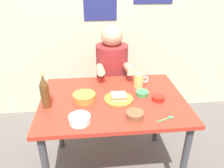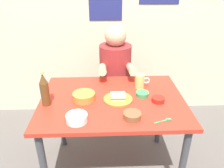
# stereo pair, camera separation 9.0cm
# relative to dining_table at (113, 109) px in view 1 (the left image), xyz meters

# --- Properties ---
(ground_plane) EXTENTS (6.00, 6.00, 0.00)m
(ground_plane) POSITION_rel_dining_table_xyz_m (0.00, 0.00, -0.65)
(ground_plane) COLOR #59544F
(wall_back) EXTENTS (4.40, 0.09, 2.60)m
(wall_back) POSITION_rel_dining_table_xyz_m (0.00, 1.05, 0.65)
(wall_back) COLOR beige
(wall_back) RESTS_ON ground
(dining_table) EXTENTS (1.10, 0.80, 0.74)m
(dining_table) POSITION_rel_dining_table_xyz_m (0.00, 0.00, 0.00)
(dining_table) COLOR #B72D1E
(dining_table) RESTS_ON ground
(stool) EXTENTS (0.34, 0.34, 0.45)m
(stool) POSITION_rel_dining_table_xyz_m (0.06, 0.63, -0.30)
(stool) COLOR #4C4C51
(stool) RESTS_ON ground
(person_seated) EXTENTS (0.33, 0.56, 0.72)m
(person_seated) POSITION_rel_dining_table_xyz_m (0.06, 0.62, 0.12)
(person_seated) COLOR maroon
(person_seated) RESTS_ON stool
(plate_orange) EXTENTS (0.22, 0.22, 0.01)m
(plate_orange) POSITION_rel_dining_table_xyz_m (0.04, -0.02, 0.10)
(plate_orange) COLOR orange
(plate_orange) RESTS_ON dining_table
(sandwich) EXTENTS (0.11, 0.09, 0.04)m
(sandwich) POSITION_rel_dining_table_xyz_m (0.04, -0.02, 0.13)
(sandwich) COLOR beige
(sandwich) RESTS_ON plate_orange
(beer_mug) EXTENTS (0.13, 0.08, 0.12)m
(beer_mug) POSITION_rel_dining_table_xyz_m (0.24, 0.17, 0.15)
(beer_mug) COLOR #D1BC66
(beer_mug) RESTS_ON dining_table
(beer_bottle) EXTENTS (0.06, 0.06, 0.26)m
(beer_bottle) POSITION_rel_dining_table_xyz_m (-0.48, -0.07, 0.21)
(beer_bottle) COLOR #593819
(beer_bottle) RESTS_ON dining_table
(dip_bowl_green) EXTENTS (0.10, 0.10, 0.03)m
(dip_bowl_green) POSITION_rel_dining_table_xyz_m (0.24, 0.03, 0.11)
(dip_bowl_green) COLOR #388C4C
(dip_bowl_green) RESTS_ON dining_table
(soup_bowl_orange) EXTENTS (0.17, 0.17, 0.05)m
(soup_bowl_orange) POSITION_rel_dining_table_xyz_m (-0.22, -0.01, 0.12)
(soup_bowl_orange) COLOR orange
(soup_bowl_orange) RESTS_ON dining_table
(rice_bowl_white) EXTENTS (0.14, 0.14, 0.05)m
(rice_bowl_white) POSITION_rel_dining_table_xyz_m (-0.24, -0.28, 0.12)
(rice_bowl_white) COLOR silver
(rice_bowl_white) RESTS_ON dining_table
(sambal_bowl_red) EXTENTS (0.10, 0.10, 0.03)m
(sambal_bowl_red) POSITION_rel_dining_table_xyz_m (0.34, -0.06, 0.11)
(sambal_bowl_red) COLOR #B21E14
(sambal_bowl_red) RESTS_ON dining_table
(condiment_bowl_brown) EXTENTS (0.12, 0.12, 0.04)m
(condiment_bowl_brown) POSITION_rel_dining_table_xyz_m (0.12, -0.26, 0.12)
(condiment_bowl_brown) COLOR brown
(condiment_bowl_brown) RESTS_ON dining_table
(spoon) EXTENTS (0.12, 0.05, 0.01)m
(spoon) POSITION_rel_dining_table_xyz_m (0.34, -0.30, 0.10)
(spoon) COLOR #26A559
(spoon) RESTS_ON dining_table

